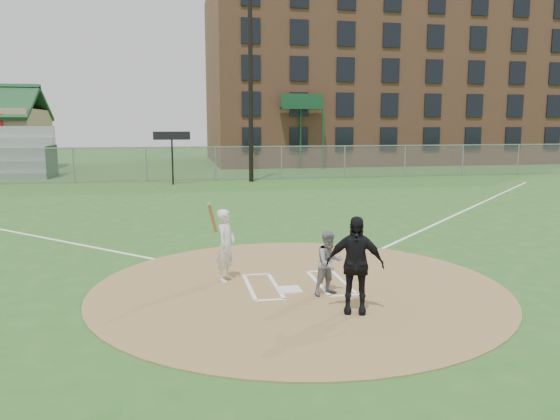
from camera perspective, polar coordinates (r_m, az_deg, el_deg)
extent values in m
plane|color=#26561D|center=(11.29, 1.97, -8.09)|extent=(140.00, 140.00, 0.00)
cylinder|color=#9A7949|center=(11.29, 1.97, -8.04)|extent=(8.40, 8.40, 0.02)
cube|color=white|center=(11.02, 0.98, -8.32)|extent=(0.46, 0.46, 0.03)
cube|color=white|center=(22.86, 19.13, 0.13)|extent=(17.04, 17.04, 0.01)
imported|color=gray|center=(10.65, 5.19, -5.51)|extent=(0.75, 0.67, 1.27)
imported|color=black|center=(9.67, 7.83, -5.66)|extent=(1.09, 0.72, 1.72)
cube|color=white|center=(11.25, -3.22, -8.03)|extent=(0.08, 1.80, 0.01)
cube|color=white|center=(11.33, -0.44, -7.88)|extent=(0.08, 1.80, 0.01)
cube|color=white|center=(12.14, -2.49, -6.74)|extent=(0.62, 0.08, 0.01)
cube|color=white|center=(10.44, -1.00, -9.36)|extent=(0.62, 0.08, 0.01)
cube|color=white|center=(11.68, 6.63, -7.44)|extent=(0.08, 1.80, 0.01)
cube|color=white|center=(11.53, 4.00, -7.62)|extent=(0.08, 1.80, 0.01)
cube|color=white|center=(12.43, 4.13, -6.39)|extent=(0.62, 0.08, 0.01)
cube|color=white|center=(10.78, 6.65, -8.84)|extent=(0.62, 0.08, 0.01)
imported|color=silver|center=(11.57, -5.67, -3.69)|extent=(0.60, 0.67, 1.53)
cylinder|color=olive|center=(11.02, -7.08, -0.82)|extent=(0.25, 0.59, 0.70)
cube|color=slate|center=(32.69, -6.76, 4.82)|extent=(56.00, 0.03, 2.00)
cube|color=gray|center=(32.63, -6.79, 6.57)|extent=(56.00, 0.06, 0.06)
cube|color=gray|center=(32.69, -6.76, 4.82)|extent=(56.08, 0.08, 2.00)
cube|color=#194728|center=(37.56, -22.72, 4.72)|extent=(0.08, 3.20, 2.00)
cube|color=#925A3F|center=(52.07, 10.01, 13.41)|extent=(30.00, 16.00, 15.00)
cube|color=black|center=(44.61, 13.69, 13.95)|extent=(26.60, 0.10, 12.20)
cube|color=#194728|center=(40.98, 2.32, 10.59)|extent=(3.20, 1.00, 0.15)
cube|color=#194728|center=(41.46, 2.14, 7.46)|extent=(0.12, 0.12, 4.50)
cube|color=#194728|center=(40.91, 4.50, 7.42)|extent=(0.12, 0.12, 4.50)
cube|color=#194728|center=(41.00, 2.32, 11.36)|extent=(3.20, 0.08, 1.00)
cylinder|color=black|center=(31.94, -3.10, 13.75)|extent=(0.26, 0.26, 12.00)
cylinder|color=black|center=(30.78, -11.18, 5.02)|extent=(0.10, 0.10, 2.60)
cube|color=black|center=(30.72, -11.26, 7.63)|extent=(2.00, 0.10, 0.45)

